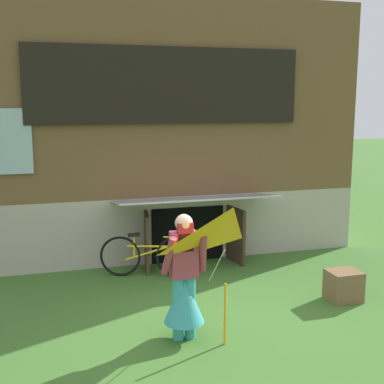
# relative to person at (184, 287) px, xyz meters

# --- Properties ---
(ground_plane) EXTENTS (60.00, 60.00, 0.00)m
(ground_plane) POSITION_rel_person_xyz_m (0.52, 0.13, -0.69)
(ground_plane) COLOR #3D6B28
(log_house) EXTENTS (7.78, 6.32, 4.92)m
(log_house) POSITION_rel_person_xyz_m (0.52, 5.73, 1.77)
(log_house) COLOR #ADA393
(log_house) RESTS_ON ground_plane
(person) EXTENTS (0.61, 0.53, 1.65)m
(person) POSITION_rel_person_xyz_m (0.00, 0.00, 0.00)
(person) COLOR teal
(person) RESTS_ON ground_plane
(kite) EXTENTS (1.14, 1.06, 1.72)m
(kite) POSITION_rel_person_xyz_m (0.45, -0.53, 0.68)
(kite) COLOR orange
(kite) RESTS_ON ground_plane
(bicycle_yellow) EXTENTS (1.63, 0.56, 0.77)m
(bicycle_yellow) POSITION_rel_person_xyz_m (0.00, 2.46, -0.32)
(bicycle_yellow) COLOR black
(bicycle_yellow) RESTS_ON ground_plane
(wooden_crate) EXTENTS (0.49, 0.41, 0.47)m
(wooden_crate) POSITION_rel_person_xyz_m (2.68, 0.56, -0.46)
(wooden_crate) COLOR brown
(wooden_crate) RESTS_ON ground_plane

